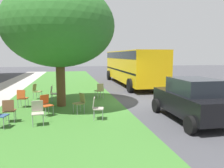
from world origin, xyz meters
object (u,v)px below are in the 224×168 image
at_px(chair_5, 22,97).
at_px(school_bus, 132,64).
at_px(street_tree, 59,26).
at_px(chair_7, 96,107).
at_px(chair_2, 100,90).
at_px(chair_9, 80,101).
at_px(parked_car, 192,99).
at_px(chair_3, 9,109).
at_px(chair_0, 38,111).
at_px(chair_4, 54,92).
at_px(chair_6, 46,103).
at_px(chair_8, 36,90).

height_order(chair_5, school_bus, school_bus).
relative_size(street_tree, school_bus, 0.56).
bearing_deg(chair_7, chair_2, -9.65).
distance_m(chair_9, parked_car, 4.62).
height_order(street_tree, chair_3, street_tree).
bearing_deg(chair_2, chair_9, 157.60).
height_order(street_tree, chair_0, street_tree).
height_order(chair_0, chair_7, same).
distance_m(chair_2, chair_7, 4.30).
bearing_deg(chair_9, chair_2, -22.40).
bearing_deg(chair_4, chair_2, -79.67).
height_order(chair_6, chair_7, same).
bearing_deg(school_bus, chair_5, 133.63).
distance_m(chair_7, chair_8, 5.56).
xyz_separation_m(chair_7, parked_car, (-0.83, -3.61, 0.32)).
relative_size(chair_9, school_bus, 0.08).
bearing_deg(chair_2, chair_3, 135.18).
bearing_deg(chair_3, chair_7, -94.14).
relative_size(chair_2, parked_car, 0.24).
bearing_deg(parked_car, chair_7, 76.97).
distance_m(chair_3, chair_9, 2.81).
relative_size(chair_0, chair_6, 1.00).
bearing_deg(chair_4, chair_3, 158.49).
height_order(chair_5, chair_8, same).
xyz_separation_m(chair_2, chair_3, (-4.01, 3.98, 0.00)).
relative_size(chair_2, chair_5, 1.00).
distance_m(chair_6, chair_7, 2.22).
relative_size(chair_3, chair_8, 1.00).
relative_size(chair_7, chair_9, 1.00).
height_order(chair_7, school_bus, school_bus).
height_order(chair_4, chair_7, same).
bearing_deg(chair_7, chair_0, 96.72).
xyz_separation_m(chair_2, chair_4, (-0.47, 2.59, 0.00)).
relative_size(chair_3, chair_5, 1.00).
xyz_separation_m(chair_4, chair_6, (-2.81, 0.13, 0.00)).
distance_m(street_tree, chair_4, 3.57).
xyz_separation_m(street_tree, chair_6, (-1.72, 0.57, -3.37)).
xyz_separation_m(chair_0, chair_2, (4.50, -2.89, 0.00)).
bearing_deg(school_bus, parked_car, 176.29).
height_order(chair_2, chair_3, same).
relative_size(chair_6, school_bus, 0.08).
xyz_separation_m(chair_0, chair_8, (5.01, 0.72, 0.00)).
bearing_deg(chair_8, street_tree, -144.75).
relative_size(street_tree, chair_7, 6.67).
relative_size(chair_3, school_bus, 0.08).
height_order(chair_0, parked_car, parked_car).
distance_m(chair_0, chair_8, 5.06).
bearing_deg(chair_4, chair_8, 46.27).
distance_m(street_tree, chair_8, 4.22).
xyz_separation_m(chair_7, school_bus, (9.88, -4.30, 1.24)).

